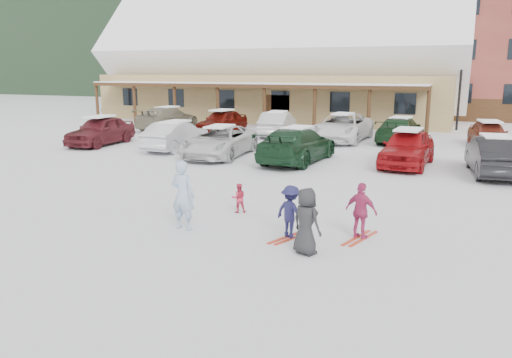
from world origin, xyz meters
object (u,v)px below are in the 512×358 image
at_px(toddler_red, 239,198).
at_px(parked_car_12, 489,134).
at_px(adult_skier, 183,195).
at_px(parked_car_10, 342,127).
at_px(parked_car_3, 297,145).
at_px(parked_car_4, 407,148).
at_px(child_magenta, 361,211).
at_px(parked_car_11, 400,130).
at_px(parked_car_7, 168,118).
at_px(parked_car_0, 101,131).
at_px(lamp_post, 461,77).
at_px(parked_car_9, 278,124).
at_px(child_navy, 291,212).
at_px(parked_car_8, 222,121).
at_px(parked_car_5, 494,156).
at_px(parked_car_1, 176,136).
at_px(day_lodge, 276,70).
at_px(parked_car_2, 220,141).
at_px(bystander_dark, 306,221).

bearing_deg(toddler_red, parked_car_12, -144.40).
xyz_separation_m(adult_skier, parked_car_10, (0.14, 17.59, -0.12)).
distance_m(parked_car_3, parked_car_12, 11.27).
height_order(adult_skier, parked_car_4, adult_skier).
height_order(child_magenta, parked_car_11, parked_car_11).
height_order(child_magenta, parked_car_7, parked_car_7).
relative_size(toddler_red, parked_car_0, 0.19).
bearing_deg(parked_car_7, parked_car_3, 148.11).
xyz_separation_m(toddler_red, parked_car_3, (-0.90, 8.29, 0.35)).
relative_size(lamp_post, parked_car_3, 1.18).
relative_size(toddler_red, parked_car_9, 0.19).
relative_size(child_navy, parked_car_8, 0.30).
xyz_separation_m(child_magenta, parked_car_10, (-4.20, 16.61, 0.09)).
bearing_deg(adult_skier, parked_car_12, -111.77).
xyz_separation_m(parked_car_4, parked_car_9, (-8.42, 7.10, -0.03)).
distance_m(parked_car_4, parked_car_5, 3.38).
xyz_separation_m(parked_car_4, parked_car_10, (-4.23, 6.43, 0.00)).
bearing_deg(child_navy, parked_car_11, -70.15).
bearing_deg(parked_car_4, toddler_red, -107.77).
bearing_deg(parked_car_11, child_navy, 93.62).
bearing_deg(child_navy, parked_car_8, -37.72).
bearing_deg(parked_car_4, parked_car_11, 102.95).
height_order(lamp_post, parked_car_4, lamp_post).
relative_size(child_magenta, parked_car_3, 0.26).
bearing_deg(parked_car_11, child_magenta, 98.85).
bearing_deg(toddler_red, parked_car_1, -80.99).
bearing_deg(day_lodge, adult_skier, -74.33).
distance_m(adult_skier, parked_car_0, 16.12).
height_order(parked_car_11, parked_car_12, parked_car_11).
xyz_separation_m(day_lodge, parked_car_0, (-3.53, -17.90, -3.17)).
bearing_deg(parked_car_3, parked_car_5, -173.94).
distance_m(parked_car_1, parked_car_2, 3.10).
bearing_deg(parked_car_10, bystander_dark, -77.44).
bearing_deg(day_lodge, parked_car_12, -34.27).
relative_size(bystander_dark, parked_car_9, 0.33).
bearing_deg(adult_skier, parked_car_10, -89.03).
xyz_separation_m(bystander_dark, parked_car_1, (-10.40, 11.67, -0.03)).
xyz_separation_m(lamp_post, adult_skier, (-6.14, -25.81, -2.64)).
distance_m(toddler_red, child_navy, 2.60).
bearing_deg(parked_car_5, parked_car_1, -9.39).
distance_m(lamp_post, parked_car_11, 8.65).
xyz_separation_m(parked_car_1, parked_car_3, (6.78, -0.94, 0.04)).
bearing_deg(parked_car_7, parked_car_10, 178.48).
height_order(day_lodge, lamp_post, day_lodge).
xyz_separation_m(lamp_post, parked_car_9, (-10.19, -7.56, -2.79)).
bearing_deg(parked_car_8, parked_car_2, -58.57).
distance_m(parked_car_1, parked_car_5, 14.70).
xyz_separation_m(parked_car_2, parked_car_7, (-8.08, 8.32, 0.06)).
height_order(parked_car_5, parked_car_7, parked_car_7).
xyz_separation_m(day_lodge, bystander_dark, (11.54, -29.51, -3.19)).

